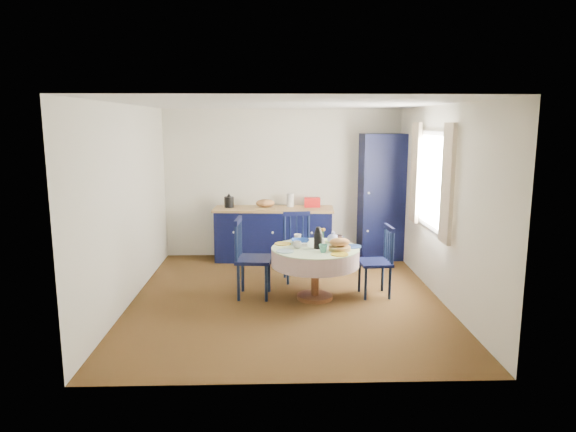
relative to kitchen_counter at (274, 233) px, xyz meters
name	(u,v)px	position (x,y,z in m)	size (l,w,h in m)	color
floor	(286,298)	(0.16, -1.93, -0.46)	(4.50, 4.50, 0.00)	black
ceiling	(286,104)	(0.16, -1.93, 2.04)	(4.50, 4.50, 0.00)	white
wall_back	(283,183)	(0.16, 0.32, 0.79)	(4.00, 0.02, 2.50)	silver
wall_left	(128,205)	(-1.84, -1.93, 0.79)	(0.02, 4.50, 2.50)	silver
wall_right	(442,203)	(2.16, -1.93, 0.79)	(0.02, 4.50, 2.50)	silver
window	(432,180)	(2.11, -1.63, 1.07)	(0.10, 1.74, 1.45)	white
kitchen_counter	(274,233)	(0.00, 0.00, 0.00)	(2.01, 0.74, 1.12)	black
pantry_cabinet	(382,197)	(1.82, 0.07, 0.59)	(0.75, 0.55, 2.09)	black
dining_table	(316,256)	(0.54, -1.96, 0.11)	(1.17, 1.13, 0.96)	#573118
chair_left	(250,257)	(-0.31, -1.85, 0.08)	(0.49, 0.51, 1.05)	black
chair_far	(298,246)	(0.35, -1.14, 0.04)	(0.48, 0.46, 0.99)	black
chair_right	(378,261)	(1.37, -1.86, 0.02)	(0.43, 0.45, 0.94)	black
mug_a	(297,245)	(0.30, -1.97, 0.27)	(0.11, 0.11, 0.09)	silver
mug_b	(323,249)	(0.61, -2.21, 0.28)	(0.11, 0.11, 0.10)	#36796A
mug_c	(338,239)	(0.86, -1.70, 0.28)	(0.13, 0.13, 0.10)	black
mug_d	(298,237)	(0.33, -1.56, 0.27)	(0.10, 0.10, 0.09)	silver
cobalt_bowl	(300,242)	(0.35, -1.74, 0.26)	(0.24, 0.24, 0.06)	navy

